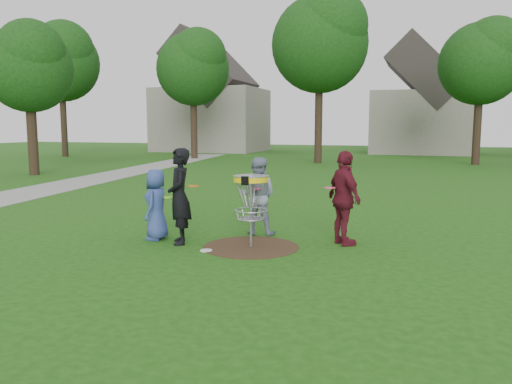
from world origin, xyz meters
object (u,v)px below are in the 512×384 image
(player_maroon, at_px, (344,198))
(disc_golf_basket, at_px, (251,193))
(player_black, at_px, (179,196))
(player_blue, at_px, (156,204))
(player_grey, at_px, (258,196))

(player_maroon, height_order, disc_golf_basket, player_maroon)
(player_black, relative_size, disc_golf_basket, 1.33)
(player_black, bearing_deg, disc_golf_basket, 67.06)
(player_blue, distance_m, player_black, 0.67)
(player_blue, bearing_deg, player_black, 66.18)
(player_grey, distance_m, disc_golf_basket, 1.17)
(player_black, distance_m, disc_golf_basket, 1.40)
(player_grey, bearing_deg, player_blue, 28.57)
(player_grey, bearing_deg, disc_golf_basket, 98.30)
(player_blue, distance_m, player_maroon, 3.67)
(player_blue, bearing_deg, player_maroon, 94.16)
(player_grey, distance_m, player_maroon, 1.89)
(player_black, height_order, player_grey, player_black)
(player_blue, relative_size, player_maroon, 0.78)
(player_blue, relative_size, disc_golf_basket, 1.02)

